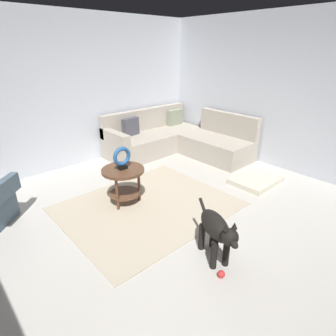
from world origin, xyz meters
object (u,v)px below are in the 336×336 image
sectional_couch (177,140)px  dog_bed_mat (256,180)px  dog (217,230)px  side_table (123,177)px  torus_sculpture (122,158)px  dog_toy_ball (221,274)px

sectional_couch → dog_bed_mat: (-0.01, -1.94, -0.24)m
dog → dog_bed_mat: bearing=-135.2°
side_table → torus_sculpture: 0.29m
dog_bed_mat → dog_toy_ball: size_ratio=10.40×
torus_sculpture → dog_bed_mat: bearing=-25.1°
sectional_couch → torus_sculpture: sectional_couch is taller
side_table → dog_bed_mat: side_table is taller
dog_bed_mat → dog: (-1.96, -0.71, 0.33)m
sectional_couch → dog: 3.30m
torus_sculpture → dog: 1.68m
side_table → dog: 1.65m
side_table → dog_toy_ball: side_table is taller
torus_sculpture → dog_toy_ball: torus_sculpture is taller
sectional_couch → side_table: sectional_couch is taller
torus_sculpture → dog_bed_mat: torus_sculpture is taller
torus_sculpture → dog: (0.04, -1.65, -0.33)m
dog_bed_mat → dog: 2.11m
dog → dog_toy_ball: (-0.16, -0.21, -0.34)m
torus_sculpture → dog_toy_ball: size_ratio=4.24×
dog_toy_ball → sectional_couch: bearing=53.4°
side_table → torus_sculpture: bearing=0.0°
sectional_couch → dog_bed_mat: sectional_couch is taller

